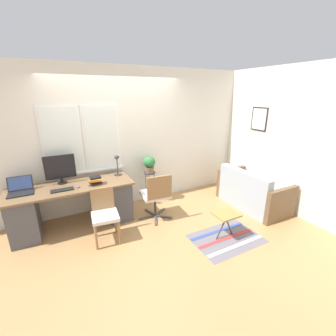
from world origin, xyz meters
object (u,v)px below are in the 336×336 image
object	(u,v)px
mouse	(78,187)
couch_loveseat	(252,193)
office_chair_swivel	(156,195)
folding_stool	(226,216)
monitor	(60,168)
potted_plant	(149,164)
plant_stand	(150,177)
laptop	(20,190)
book_stack	(95,181)
desk_lamp	(117,163)
keyboard	(62,190)
desk_chair_wooden	(105,213)

from	to	relation	value
mouse	couch_loveseat	bearing A→B (deg)	-13.32
office_chair_swivel	folding_stool	distance (m)	1.26
office_chair_swivel	couch_loveseat	distance (m)	1.98
monitor	potted_plant	size ratio (longest dim) A/B	1.49
potted_plant	mouse	bearing A→B (deg)	-165.97
office_chair_swivel	potted_plant	bearing A→B (deg)	-98.29
monitor	mouse	xyz separation A→B (m)	(0.22, -0.33, -0.25)
plant_stand	folding_stool	bearing A→B (deg)	-70.69
laptop	book_stack	world-z (taller)	laptop
mouse	desk_lamp	bearing A→B (deg)	21.44
monitor	keyboard	size ratio (longest dim) A/B	1.48
keyboard	book_stack	size ratio (longest dim) A/B	1.46
folding_stool	desk_chair_wooden	bearing A→B (deg)	153.99
desk_lamp	folding_stool	xyz separation A→B (m)	(1.25, -1.62, -0.61)
laptop	mouse	bearing A→B (deg)	-13.47
mouse	plant_stand	bearing A→B (deg)	14.03
mouse	desk_chair_wooden	xyz separation A→B (m)	(0.29, -0.50, -0.31)
laptop	potted_plant	distance (m)	2.22
office_chair_swivel	plant_stand	size ratio (longest dim) A/B	1.32
monitor	plant_stand	size ratio (longest dim) A/B	0.73
office_chair_swivel	potted_plant	world-z (taller)	potted_plant
desk_chair_wooden	couch_loveseat	distance (m)	2.90
keyboard	laptop	bearing A→B (deg)	160.77
laptop	folding_stool	world-z (taller)	laptop
keyboard	book_stack	distance (m)	0.52
desk_lamp	couch_loveseat	world-z (taller)	desk_lamp
laptop	plant_stand	bearing A→B (deg)	4.06
mouse	monitor	bearing A→B (deg)	123.12
monitor	folding_stool	world-z (taller)	monitor
mouse	book_stack	world-z (taller)	book_stack
desk_chair_wooden	plant_stand	bearing A→B (deg)	42.98
plant_stand	office_chair_swivel	bearing A→B (deg)	-103.15
office_chair_swivel	potted_plant	distance (m)	0.78
mouse	desk_lamp	size ratio (longest dim) A/B	0.18
laptop	book_stack	distance (m)	1.10
mouse	folding_stool	bearing A→B (deg)	-33.65
keyboard	mouse	xyz separation A→B (m)	(0.24, 0.01, 0.01)
book_stack	desk_chair_wooden	size ratio (longest dim) A/B	0.28
desk_chair_wooden	couch_loveseat	size ratio (longest dim) A/B	0.59
couch_loveseat	desk_chair_wooden	bearing A→B (deg)	84.93
desk_lamp	monitor	bearing A→B (deg)	177.62
couch_loveseat	book_stack	bearing A→B (deg)	75.12
keyboard	couch_loveseat	distance (m)	3.52
laptop	desk_lamp	xyz separation A→B (m)	(1.55, 0.10, 0.19)
monitor	plant_stand	world-z (taller)	monitor
desk_chair_wooden	couch_loveseat	world-z (taller)	desk_chair_wooden
office_chair_swivel	plant_stand	bearing A→B (deg)	-98.29
potted_plant	folding_stool	size ratio (longest dim) A/B	0.77
keyboard	desk_lamp	distance (m)	1.05
mouse	potted_plant	size ratio (longest dim) A/B	0.21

